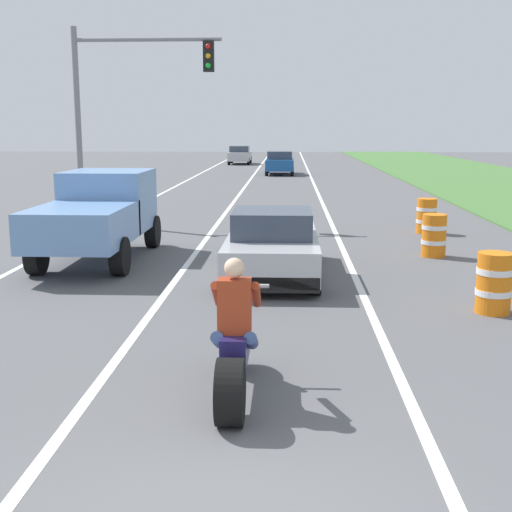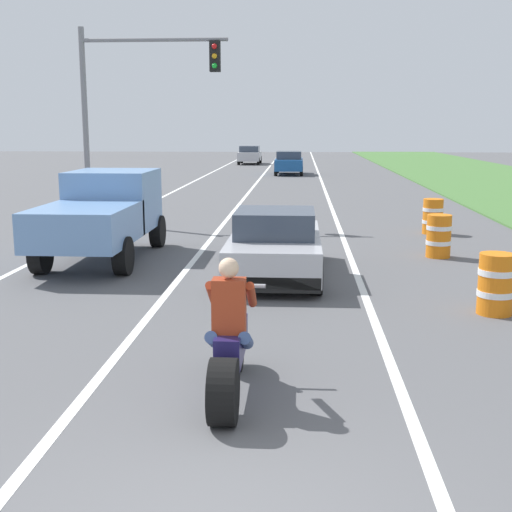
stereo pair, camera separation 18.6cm
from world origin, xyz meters
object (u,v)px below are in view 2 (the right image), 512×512
Objects in this scene: motorcycle_with_rider at (229,350)px; pickup_truck_left_lane_light_blue at (103,212)px; sports_car_silver at (275,245)px; construction_barrel_mid at (439,236)px; distant_car_further_ahead at (250,155)px; distant_car_far_ahead at (289,162)px; traffic_light_mast_near at (129,94)px; construction_barrel_nearest at (496,284)px; construction_barrel_far at (433,216)px.

motorcycle_with_rider is 8.75m from pickup_truck_left_lane_light_blue.
sports_car_silver is 4.30× the size of construction_barrel_mid.
pickup_truck_left_lane_light_blue is 41.08m from distant_car_further_ahead.
traffic_light_mast_near is at bearing -101.37° from distant_car_far_ahead.
construction_barrel_mid is 28.20m from distant_car_far_ahead.
construction_barrel_nearest is 0.25× the size of distant_car_far_ahead.
pickup_truck_left_lane_light_blue is at bearing -90.34° from distant_car_further_ahead.
construction_barrel_far is (4.27, 5.81, -0.13)m from sports_car_silver.
pickup_truck_left_lane_light_blue is 0.80× the size of traffic_light_mast_near.
pickup_truck_left_lane_light_blue is 6.71m from traffic_light_mast_near.
sports_car_silver is at bearing -84.97° from distant_car_further_ahead.
distant_car_further_ahead is (0.24, 41.08, -0.33)m from pickup_truck_left_lane_light_blue.
distant_car_further_ahead is (-7.48, 40.30, 0.27)m from construction_barrel_mid.
distant_car_far_ahead is at bearing -74.29° from distant_car_further_ahead.
distant_car_far_ahead is at bearing 78.63° from traffic_light_mast_near.
construction_barrel_nearest is at bearing 43.99° from motorcycle_with_rider.
distant_car_further_ahead is at bearing 88.23° from traffic_light_mast_near.
construction_barrel_far is (8.26, 4.33, -0.60)m from pickup_truck_left_lane_light_blue.
traffic_light_mast_near reaches higher than construction_barrel_mid.
traffic_light_mast_near reaches higher than pickup_truck_left_lane_light_blue.
sports_car_silver reaches higher than construction_barrel_nearest.
distant_car_further_ahead reaches higher than sports_car_silver.
motorcycle_with_rider is 49.10m from distant_car_further_ahead.
construction_barrel_nearest is at bearing -90.71° from construction_barrel_mid.
distant_car_far_ahead is 12.86m from distant_car_further_ahead.
sports_car_silver is at bearing -89.50° from distant_car_far_ahead.
construction_barrel_far is at bearing -10.38° from traffic_light_mast_near.
construction_barrel_mid is 3.59m from construction_barrel_far.
construction_barrel_far is at bearing 81.38° from construction_barrel_mid.
motorcycle_with_rider is 2.21× the size of construction_barrel_nearest.
sports_car_silver is 7.21m from construction_barrel_far.
construction_barrel_nearest is 0.25× the size of distant_car_further_ahead.
pickup_truck_left_lane_light_blue reaches higher than construction_barrel_far.
motorcycle_with_rider is 0.37× the size of traffic_light_mast_near.
sports_car_silver reaches higher than construction_barrel_far.
traffic_light_mast_near reaches higher than distant_car_far_ahead.
distant_car_far_ahead is at bearing 98.14° from construction_barrel_mid.
motorcycle_with_rider is 36.60m from distant_car_far_ahead.
construction_barrel_far is at bearing 69.68° from motorcycle_with_rider.
construction_barrel_nearest is (3.67, -2.63, -0.13)m from sports_car_silver.
construction_barrel_mid is at bearing 89.29° from construction_barrel_nearest.
traffic_light_mast_near is at bearing 108.20° from motorcycle_with_rider.
motorcycle_with_rider reaches higher than distant_car_further_ahead.
construction_barrel_nearest is 33.04m from distant_car_far_ahead.
distant_car_further_ahead is at bearing 102.31° from construction_barrel_far.
construction_barrel_nearest is at bearing -83.16° from distant_car_far_ahead.
motorcycle_with_rider is 0.55× the size of distant_car_far_ahead.
construction_barrel_mid is 0.25× the size of distant_car_far_ahead.
distant_car_far_ahead is 1.00× the size of distant_car_further_ahead.
traffic_light_mast_near is 23.38m from distant_car_far_ahead.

